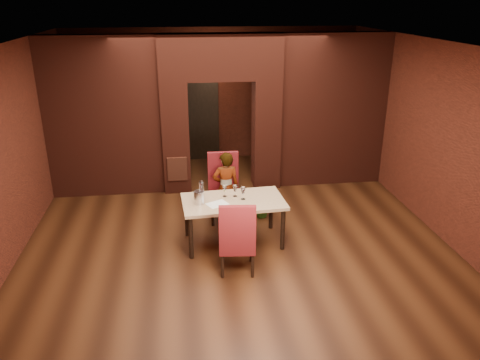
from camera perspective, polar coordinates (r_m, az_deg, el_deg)
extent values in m
plane|color=#422210|center=(8.41, -0.86, -5.89)|extent=(8.00, 8.00, 0.00)
cube|color=silver|center=(7.49, -1.00, 16.38)|extent=(7.00, 8.00, 0.04)
cube|color=maroon|center=(11.67, -3.26, 10.29)|extent=(7.00, 0.04, 3.20)
cube|color=maroon|center=(4.19, 5.61, -11.50)|extent=(7.00, 0.04, 3.20)
cube|color=maroon|center=(8.19, -26.08, 3.18)|extent=(0.04, 8.00, 3.20)
cube|color=maroon|center=(8.90, 22.17, 5.12)|extent=(0.04, 8.00, 3.20)
cube|color=maroon|center=(9.80, -7.84, 5.21)|extent=(0.55, 0.55, 2.30)
cube|color=maroon|center=(9.96, 3.19, 5.66)|extent=(0.55, 0.55, 2.30)
cube|color=maroon|center=(9.52, -2.42, 14.75)|extent=(2.45, 0.55, 0.90)
cube|color=maroon|center=(9.80, -16.32, 7.27)|extent=(2.28, 0.35, 3.20)
cube|color=maroon|center=(10.20, 11.15, 8.28)|extent=(2.28, 0.35, 3.20)
cube|color=#AD4F32|center=(9.71, -7.65, 1.33)|extent=(0.40, 0.03, 0.50)
cube|color=black|center=(11.71, -5.15, 7.52)|extent=(0.90, 0.08, 2.10)
cube|color=black|center=(11.67, -5.14, 7.47)|extent=(1.02, 0.04, 2.22)
cube|color=tan|center=(7.79, -0.81, -5.07)|extent=(1.70, 1.02, 0.77)
cube|color=maroon|center=(8.48, -1.92, -1.04)|extent=(0.57, 0.57, 1.23)
cube|color=maroon|center=(6.95, -0.35, -6.77)|extent=(0.58, 0.58, 1.16)
imported|color=beige|center=(8.40, -1.73, -0.92)|extent=(0.51, 0.36, 1.33)
cube|color=white|center=(7.48, -2.77, -2.94)|extent=(0.40, 0.36, 0.00)
cylinder|color=silver|center=(7.49, -5.02, -2.13)|extent=(0.17, 0.17, 0.21)
cylinder|color=white|center=(7.60, -4.71, -1.26)|extent=(0.08, 0.08, 0.33)
imported|color=#285B19|center=(8.76, 2.71, -3.04)|extent=(0.54, 0.51, 0.47)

